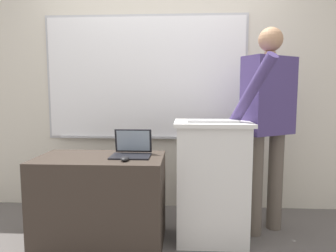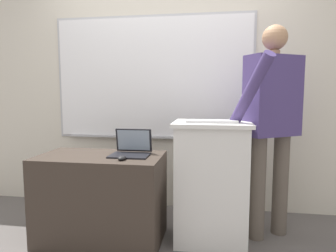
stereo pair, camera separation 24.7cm
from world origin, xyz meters
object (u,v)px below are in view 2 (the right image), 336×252
Objects in this scene: side_desk at (102,198)px; person_presenter at (272,116)px; wireless_keyboard at (212,121)px; lectern_podium at (211,182)px; laptop at (132,148)px; computer_mouse_by_laptop at (122,158)px.

person_presenter is at bearing 11.53° from side_desk.
wireless_keyboard is at bearing 4.53° from side_desk.
lectern_podium is 0.51m from wireless_keyboard.
laptop is at bearing 159.32° from person_presenter.
wireless_keyboard is 0.75m from computer_mouse_by_laptop.
person_presenter is 5.70× the size of laptop.
person_presenter is 1.26m from computer_mouse_by_laptop.
wireless_keyboard is (-0.49, -0.21, -0.03)m from person_presenter.
person_presenter is at bearing 10.73° from laptop.
person_presenter is (0.48, 0.15, 0.53)m from lectern_podium.
laptop is (0.24, 0.07, 0.42)m from side_desk.
laptop is 0.68m from wireless_keyboard.
lectern_podium is 0.56× the size of person_presenter.
wireless_keyboard is at bearing -91.39° from lectern_podium.
lectern_podium reaches higher than laptop.
lectern_podium is 0.71m from laptop.
wireless_keyboard is (0.65, 0.00, 0.23)m from laptop.
person_presenter reaches higher than laptop.
side_desk is 0.46m from computer_mouse_by_laptop.
computer_mouse_by_laptop is (-0.67, -0.21, -0.27)m from wireless_keyboard.
lectern_podium is 9.89× the size of computer_mouse_by_laptop.
lectern_podium is 0.76m from computer_mouse_by_laptop.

